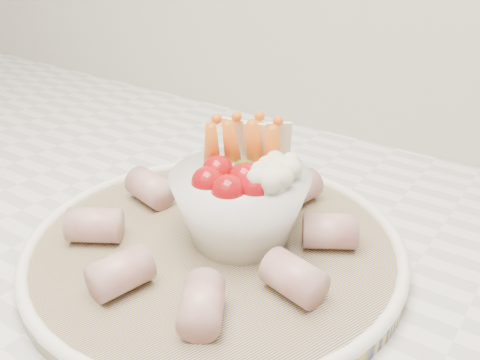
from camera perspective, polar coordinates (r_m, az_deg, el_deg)
The scene contains 3 objects.
serving_platter at distance 0.52m, azimuth -2.69°, elevation -7.11°, with size 0.46×0.46×0.02m.
veggie_bowl at distance 0.50m, azimuth 0.17°, elevation -2.03°, with size 0.13×0.13×0.11m.
cured_meat_rolls at distance 0.51m, azimuth -2.75°, elevation -5.09°, with size 0.26×0.27×0.03m.
Camera 1 is at (0.21, 1.06, 1.22)m, focal length 40.00 mm.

